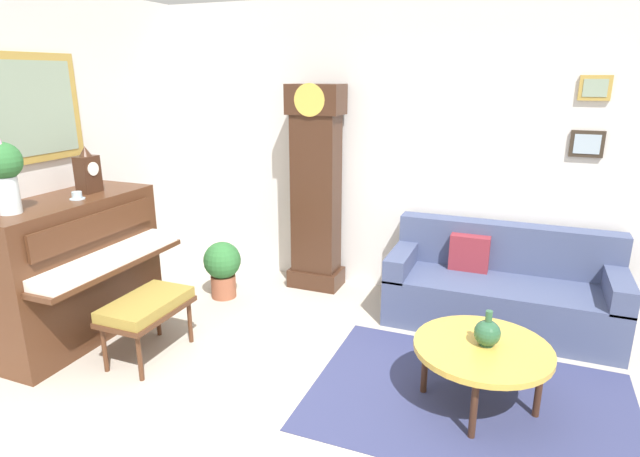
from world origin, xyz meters
name	(u,v)px	position (x,y,z in m)	size (l,w,h in m)	color
ground_plane	(306,434)	(0.00, 0.00, -0.05)	(6.40, 6.00, 0.10)	#B2A899
wall_back	(404,151)	(0.00, 2.40, 1.40)	(5.30, 0.13, 2.80)	silver
area_rug	(469,400)	(0.91, 0.66, 0.00)	(2.10, 1.50, 0.01)	navy
piano	(73,269)	(-2.23, 0.40, 0.59)	(0.87, 1.44, 1.17)	#4C2B19
piano_bench	(147,308)	(-1.46, 0.34, 0.41)	(0.42, 0.70, 0.48)	#4C2B19
grandfather_clock	(316,194)	(-0.80, 2.13, 0.96)	(0.52, 0.34, 2.03)	#3D2316
couch	(501,289)	(1.01, 1.95, 0.31)	(1.90, 0.80, 0.84)	#424C70
coffee_table	(482,350)	(0.96, 0.65, 0.40)	(0.88, 0.88, 0.43)	gold
mantel_clock	(88,172)	(-2.23, 0.68, 1.34)	(0.13, 0.18, 0.38)	#3D2316
flower_vase	(3,169)	(-2.23, -0.05, 1.48)	(0.26, 0.26, 0.58)	silver
teacup	(77,196)	(-2.13, 0.45, 1.19)	(0.12, 0.12, 0.06)	#ADC6D6
green_jug	(487,333)	(0.98, 0.66, 0.52)	(0.17, 0.17, 0.24)	#234C33
potted_plant	(222,266)	(-1.53, 1.51, 0.32)	(0.36, 0.36, 0.56)	#935138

